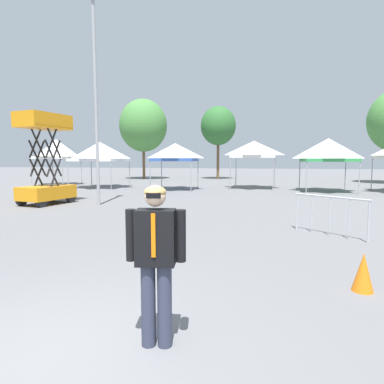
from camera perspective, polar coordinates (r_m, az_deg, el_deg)
name	(u,v)px	position (r m, az deg, el deg)	size (l,w,h in m)	color
ground_plane	(57,363)	(3.94, -22.69, -26.07)	(140.00, 140.00, 0.00)	slate
canopy_tent_center	(56,149)	(28.17, -22.79, 6.97)	(2.82, 2.82, 3.63)	#9E9EA3
canopy_tent_behind_right	(100,152)	(24.26, -15.96, 6.85)	(3.32, 3.32, 3.28)	#9E9EA3
canopy_tent_behind_center	(175,152)	(21.88, -2.99, 7.01)	(2.87, 2.87, 3.11)	#9E9EA3
canopy_tent_far_left	(254,149)	(23.20, 10.86, 7.37)	(3.17, 3.17, 3.33)	#9E9EA3
canopy_tent_far_right	(328,150)	(22.24, 22.87, 6.83)	(3.16, 3.16, 3.36)	#9E9EA3
scissor_lift	(46,177)	(16.18, -24.32, 2.37)	(1.83, 2.53, 4.07)	black
person_foreground	(156,254)	(3.56, -6.38, -10.84)	(0.64, 0.30, 1.78)	#33384C
light_pole_near_lift	(95,88)	(15.37, -16.66, 17.11)	(0.36, 0.36, 9.11)	#9E9EA3
tree_behind_tents_right	(143,126)	(34.29, -8.59, 11.50)	(4.87, 4.87, 8.18)	brown
tree_behind_tents_center	(218,126)	(33.97, 4.65, 11.52)	(3.60, 3.60, 7.45)	brown
crowd_barrier_mid_lot	(330,208)	(9.43, 23.15, -2.58)	(1.67, 1.36, 1.08)	#B7BABF
traffic_cone_lot_center	(363,272)	(5.82, 27.94, -12.37)	(0.32, 0.32, 0.61)	orange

